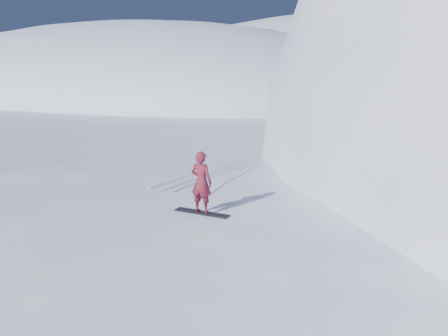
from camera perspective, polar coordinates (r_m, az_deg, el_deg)
name	(u,v)px	position (r m, az deg, el deg)	size (l,w,h in m)	color
ground	(130,305)	(14.30, -10.72, -15.15)	(400.00, 400.00, 0.00)	white
near_ridge	(226,278)	(15.64, 0.25, -12.44)	(36.00, 28.00, 4.80)	white
far_ridge_a	(123,93)	(105.12, -11.52, 8.42)	(120.00, 70.00, 28.00)	white
far_ridge_c	(361,87)	(128.42, 15.39, 8.88)	(140.00, 90.00, 36.00)	white
wind_bumps	(169,274)	(15.97, -6.26, -11.97)	(16.00, 14.40, 1.00)	white
snowboard	(202,213)	(13.81, -2.57, -5.10)	(1.62, 0.30, 0.03)	black
snowboarder	(201,182)	(13.58, -2.60, -1.62)	(0.62, 0.41, 1.70)	maroon
vapor_plume	(44,105)	(79.75, -19.92, 6.80)	(10.02, 8.01, 7.01)	white
board_tracks	(214,173)	(18.49, -1.10, -0.61)	(2.85, 5.98, 0.04)	silver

